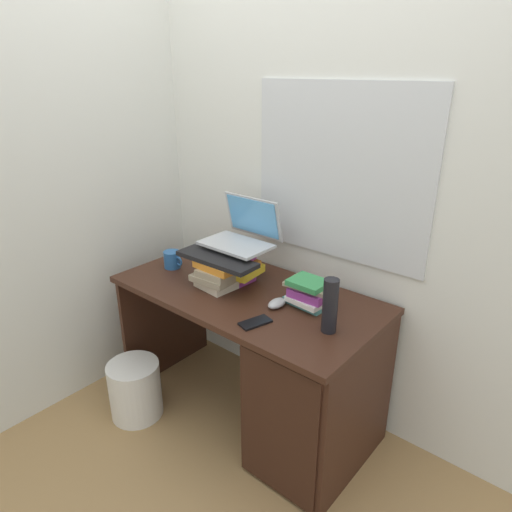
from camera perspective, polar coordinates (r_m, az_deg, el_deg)
name	(u,v)px	position (r m, az deg, el deg)	size (l,w,h in m)	color
ground_plane	(248,411)	(2.61, -1.04, -18.75)	(6.00, 6.00, 0.00)	#9E7A4C
wall_back	(296,160)	(2.30, 5.05, 11.78)	(6.00, 0.06, 2.60)	silver
wall_left	(125,151)	(2.67, -16.00, 12.50)	(0.05, 6.00, 2.60)	silver
desk	(297,377)	(2.19, 5.09, -14.82)	(1.30, 0.66, 0.72)	#381E14
book_stack_tall	(236,263)	(2.29, -2.57, -0.86)	(0.25, 0.20, 0.18)	#8C338C
book_stack_keyboard_riser	(217,274)	(2.22, -4.83, -2.25)	(0.24, 0.19, 0.14)	beige
book_stack_side	(309,293)	(2.07, 6.59, -4.58)	(0.22, 0.16, 0.13)	teal
laptop	(243,233)	(2.28, -1.63, 2.92)	(0.34, 0.27, 0.23)	#B7BABF
keyboard	(217,259)	(2.19, -4.91, -0.39)	(0.42, 0.14, 0.02)	black
computer_mouse	(277,303)	(2.06, 2.62, -5.90)	(0.06, 0.10, 0.04)	#A5A8AD
mug	(172,259)	(2.49, -10.39, -0.43)	(0.13, 0.09, 0.09)	#265999
water_bottle	(330,306)	(1.86, 9.22, -6.14)	(0.06, 0.06, 0.23)	black
cell_phone	(255,322)	(1.94, -0.09, -8.28)	(0.07, 0.14, 0.01)	black
wastebasket	(135,389)	(2.59, -14.82, -15.77)	(0.27, 0.27, 0.31)	silver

